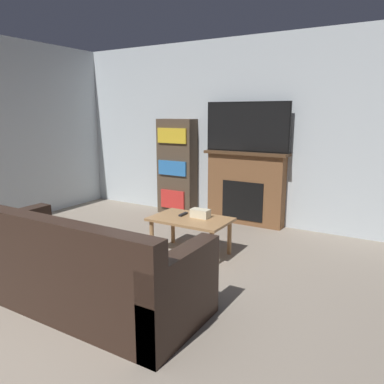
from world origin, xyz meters
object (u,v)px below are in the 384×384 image
object	(u,v)px
tv	(247,127)
bookshelf	(177,167)
fireplace	(246,188)
couch	(79,272)
coffee_table	(191,223)

from	to	relation	value
tv	bookshelf	world-z (taller)	tv
fireplace	tv	xyz separation A→B (m)	(0.00, -0.02, 0.89)
fireplace	couch	xyz separation A→B (m)	(-0.29, -2.99, -0.25)
bookshelf	couch	bearing A→B (deg)	-72.91
tv	bookshelf	bearing A→B (deg)	-179.83
couch	coffee_table	xyz separation A→B (m)	(0.23, 1.49, 0.08)
bookshelf	tv	bearing A→B (deg)	0.17
fireplace	bookshelf	bearing A→B (deg)	-178.88
coffee_table	fireplace	bearing A→B (deg)	87.79
tv	fireplace	bearing A→B (deg)	90.00
tv	bookshelf	size ratio (longest dim) A/B	0.82
fireplace	tv	bearing A→B (deg)	-90.00
fireplace	couch	world-z (taller)	fireplace
tv	couch	size ratio (longest dim) A/B	0.58
coffee_table	couch	bearing A→B (deg)	-98.67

